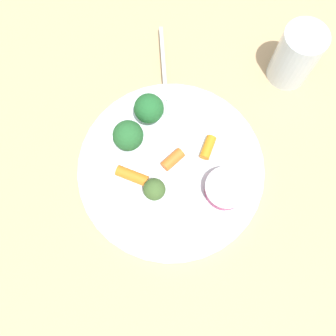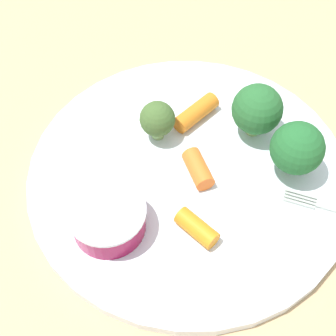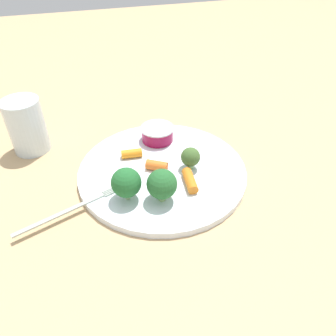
% 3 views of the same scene
% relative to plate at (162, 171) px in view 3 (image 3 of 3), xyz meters
% --- Properties ---
extents(ground_plane, '(2.40, 2.40, 0.00)m').
position_rel_plate_xyz_m(ground_plane, '(0.00, 0.00, -0.01)').
color(ground_plane, tan).
extents(plate, '(0.30, 0.30, 0.01)m').
position_rel_plate_xyz_m(plate, '(0.00, 0.00, 0.00)').
color(plate, white).
rests_on(plate, ground_plane).
extents(sauce_cup, '(0.06, 0.06, 0.03)m').
position_rel_plate_xyz_m(sauce_cup, '(0.02, 0.09, 0.02)').
color(sauce_cup, maroon).
rests_on(sauce_cup, plate).
extents(broccoli_floret_0, '(0.03, 0.03, 0.04)m').
position_rel_plate_xyz_m(broccoli_floret_0, '(0.05, -0.01, 0.03)').
color(broccoli_floret_0, '#90C371').
rests_on(broccoli_floret_0, plate).
extents(broccoli_floret_1, '(0.05, 0.05, 0.06)m').
position_rel_plate_xyz_m(broccoli_floret_1, '(-0.07, -0.06, 0.04)').
color(broccoli_floret_1, '#90B474').
rests_on(broccoli_floret_1, plate).
extents(broccoli_floret_2, '(0.05, 0.05, 0.06)m').
position_rel_plate_xyz_m(broccoli_floret_2, '(-0.02, -0.07, 0.04)').
color(broccoli_floret_2, '#8BB267').
rests_on(broccoli_floret_2, plate).
extents(carrot_stick_0, '(0.04, 0.02, 0.02)m').
position_rel_plate_xyz_m(carrot_stick_0, '(-0.04, 0.05, 0.01)').
color(carrot_stick_0, orange).
rests_on(carrot_stick_0, plate).
extents(carrot_stick_1, '(0.02, 0.05, 0.02)m').
position_rel_plate_xyz_m(carrot_stick_1, '(0.03, -0.05, 0.01)').
color(carrot_stick_1, orange).
rests_on(carrot_stick_1, plate).
extents(carrot_stick_2, '(0.04, 0.03, 0.02)m').
position_rel_plate_xyz_m(carrot_stick_2, '(-0.01, -0.00, 0.01)').
color(carrot_stick_2, orange).
rests_on(carrot_stick_2, plate).
extents(fork, '(0.17, 0.07, 0.00)m').
position_rel_plate_xyz_m(fork, '(-0.16, -0.06, 0.01)').
color(fork, '#B2BAB1').
rests_on(fork, plate).
extents(drinking_glass, '(0.07, 0.07, 0.11)m').
position_rel_plate_xyz_m(drinking_glass, '(-0.22, 0.15, 0.05)').
color(drinking_glass, silver).
rests_on(drinking_glass, ground_plane).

